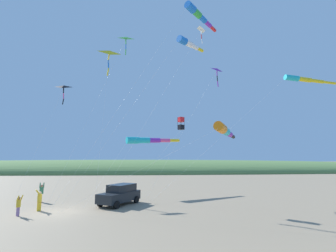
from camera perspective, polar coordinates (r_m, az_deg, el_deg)
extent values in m
plane|color=gray|center=(21.81, -24.67, -18.59)|extent=(600.00, 600.00, 0.00)
ellipsoid|color=#567A42|center=(75.57, -9.51, -11.11)|extent=(28.00, 240.00, 7.76)
cube|color=black|center=(23.10, -11.89, -16.59)|extent=(4.63, 3.82, 0.84)
cube|color=black|center=(23.27, -11.28, -14.66)|extent=(3.05, 2.73, 0.68)
cylinder|color=black|center=(21.48, -12.53, -18.38)|extent=(0.68, 0.53, 0.66)
cylinder|color=black|center=(22.69, -16.28, -17.69)|extent=(0.68, 0.53, 0.66)
cylinder|color=black|center=(23.77, -7.77, -17.47)|extent=(0.68, 0.53, 0.66)
cylinder|color=black|center=(24.87, -11.41, -16.96)|extent=(0.68, 0.53, 0.66)
cube|color=black|center=(25.80, -11.61, -16.96)|extent=(0.60, 0.40, 0.36)
cube|color=white|center=(25.77, -11.60, -16.50)|extent=(0.62, 0.42, 0.06)
cube|color=#B72833|center=(27.04, -28.75, -15.27)|extent=(0.35, 0.26, 0.80)
cylinder|color=#3D7F51|center=(26.95, -28.64, -13.74)|extent=(0.47, 0.47, 0.66)
sphere|color=#A37551|center=(26.90, -28.58, -12.79)|extent=(0.25, 0.25, 0.25)
cylinder|color=#3D7F51|center=(27.06, -28.91, -12.64)|extent=(0.41, 0.24, 0.50)
cylinder|color=#3D7F51|center=(27.05, -28.21, -12.69)|extent=(0.41, 0.24, 0.50)
cube|color=#8E6B9E|center=(21.68, -32.96, -17.24)|extent=(0.26, 0.28, 0.66)
cylinder|color=gold|center=(21.58, -32.83, -15.68)|extent=(0.42, 0.42, 0.54)
sphere|color=#A37551|center=(21.52, -32.75, -14.70)|extent=(0.21, 0.21, 0.21)
cylinder|color=gold|center=(21.45, -32.26, -14.66)|extent=(0.27, 0.31, 0.41)
cylinder|color=gold|center=(21.34, -32.94, -14.65)|extent=(0.27, 0.31, 0.41)
cube|color=gold|center=(22.84, -29.11, -16.87)|extent=(0.28, 0.32, 0.73)
cylinder|color=gold|center=(22.73, -29.00, -15.21)|extent=(0.46, 0.46, 0.60)
sphere|color=beige|center=(22.68, -28.92, -14.17)|extent=(0.23, 0.23, 0.23)
cylinder|color=gold|center=(22.50, -29.23, -14.10)|extent=(0.28, 0.35, 0.46)
cylinder|color=gold|center=(22.79, -29.36, -14.00)|extent=(0.28, 0.35, 0.46)
cylinder|color=#1EB7C6|center=(29.35, -8.70, -3.49)|extent=(1.46, 1.78, 0.91)
cylinder|color=#1EB7C6|center=(29.95, -5.96, -3.52)|extent=(1.36, 1.73, 0.79)
cylinder|color=purple|center=(30.62, -3.34, -3.54)|extent=(1.25, 1.67, 0.68)
cylinder|color=#EF4C93|center=(31.35, -0.84, -3.55)|extent=(1.14, 1.61, 0.56)
cylinder|color=yellow|center=(32.13, 1.54, -3.56)|extent=(1.04, 1.56, 0.44)
cylinder|color=white|center=(25.51, -14.33, -10.28)|extent=(7.49, 2.75, 6.29)
cube|color=red|center=(22.55, 3.20, 1.57)|extent=(0.64, 0.64, 0.47)
cube|color=black|center=(22.44, 3.22, -0.30)|extent=(0.64, 0.64, 0.47)
cylinder|color=black|center=(22.82, 3.29, 0.51)|extent=(0.02, 0.02, 1.21)
cylinder|color=black|center=(22.53, 2.37, 0.62)|extent=(0.02, 0.02, 1.21)
cylinder|color=black|center=(22.47, 4.04, 0.66)|extent=(0.02, 0.02, 1.21)
cylinder|color=black|center=(22.17, 3.13, 0.76)|extent=(0.02, 0.02, 1.21)
cylinder|color=white|center=(23.51, -4.12, -9.80)|extent=(2.85, 5.68, 7.04)
cylinder|color=#1EB7C6|center=(31.19, 28.09, 10.37)|extent=(0.83, 1.77, 0.74)
cylinder|color=yellow|center=(32.19, 30.48, 9.81)|extent=(0.71, 1.75, 0.62)
cylinder|color=yellow|center=(33.25, 32.72, 9.26)|extent=(0.59, 1.73, 0.50)
cylinder|color=yellow|center=(34.35, 34.81, 8.74)|extent=(0.47, 1.71, 0.39)
cylinder|color=white|center=(25.19, 13.51, -2.14)|extent=(2.01, 15.65, 13.48)
pyramid|color=green|center=(34.05, -10.29, 20.59)|extent=(1.30, 1.83, 0.56)
cylinder|color=black|center=(34.03, -10.29, 20.42)|extent=(1.47, 0.17, 0.53)
cylinder|color=green|center=(33.80, -10.31, 19.73)|extent=(0.18, 0.16, 0.78)
cylinder|color=blue|center=(33.39, -10.33, 18.59)|extent=(0.23, 0.17, 0.79)
cylinder|color=green|center=(33.00, -10.36, 17.43)|extent=(0.19, 0.18, 0.78)
cylinder|color=white|center=(27.50, -17.66, 4.77)|extent=(7.41, 5.75, 20.33)
pyramid|color=yellow|center=(30.36, -14.19, 17.32)|extent=(1.79, 2.37, 1.05)
cylinder|color=black|center=(30.39, -14.22, 17.09)|extent=(1.44, 0.46, 1.20)
cylinder|color=yellow|center=(30.11, -14.35, 16.14)|extent=(0.31, 0.28, 0.97)
cylinder|color=blue|center=(29.73, -14.44, 14.48)|extent=(0.29, 0.25, 0.96)
cylinder|color=yellow|center=(29.41, -14.54, 12.76)|extent=(0.25, 0.30, 0.96)
cylinder|color=white|center=(25.40, -15.67, 1.84)|extent=(5.14, 0.23, 16.95)
pyramid|color=purple|center=(26.63, 11.98, 13.50)|extent=(1.39, 1.59, 0.65)
cylinder|color=black|center=(26.63, 11.91, 13.34)|extent=(0.89, 0.53, 0.73)
cylinder|color=purple|center=(26.50, 11.94, 12.59)|extent=(0.12, 0.11, 0.62)
cylinder|color=black|center=(26.31, 12.02, 11.32)|extent=(0.18, 0.18, 0.62)
cylinder|color=purple|center=(26.13, 12.14, 10.04)|extent=(0.16, 0.17, 0.62)
cylinder|color=white|center=(24.82, 3.48, -1.86)|extent=(1.27, 7.63, 13.83)
cylinder|color=orange|center=(19.52, 12.79, -0.40)|extent=(1.88, 1.53, 0.88)
cylinder|color=#1EB7C6|center=(21.12, 13.80, -1.15)|extent=(1.80, 1.40, 0.73)
cylinder|color=purple|center=(22.74, 14.67, -1.79)|extent=(1.72, 1.27, 0.59)
cylinder|color=black|center=(24.36, 15.43, -2.35)|extent=(1.64, 1.14, 0.44)
cylinder|color=white|center=(18.66, -7.33, -10.87)|extent=(1.57, 12.53, 6.63)
cylinder|color=blue|center=(27.82, 5.53, 27.05)|extent=(1.45, 1.44, 0.88)
cylinder|color=green|center=(28.60, 7.03, 25.82)|extent=(1.37, 1.35, 0.76)
cylinder|color=blue|center=(29.41, 8.43, 24.65)|extent=(1.28, 1.27, 0.65)
cylinder|color=purple|center=(30.24, 9.72, 23.53)|extent=(1.20, 1.18, 0.54)
cylinder|color=red|center=(31.09, 10.92, 22.46)|extent=(1.12, 1.10, 0.43)
cylinder|color=white|center=(22.04, -10.10, 7.29)|extent=(1.83, 11.83, 20.06)
pyramid|color=white|center=(30.80, 8.28, 22.52)|extent=(1.50, 1.25, 0.48)
cylinder|color=black|center=(30.77, 8.22, 22.40)|extent=(0.43, 0.99, 0.49)
cylinder|color=white|center=(30.59, 8.20, 21.84)|extent=(0.10, 0.14, 0.58)
cylinder|color=red|center=(30.31, 8.22, 20.89)|extent=(0.12, 0.15, 0.58)
cylinder|color=white|center=(30.04, 8.35, 19.93)|extent=(0.15, 0.19, 0.59)
cylinder|color=white|center=(26.34, -3.37, 4.31)|extent=(0.41, 11.28, 19.75)
pyramid|color=black|center=(33.05, -24.27, 8.91)|extent=(1.07, 1.67, 0.67)
cylinder|color=black|center=(33.07, -24.25, 8.74)|extent=(1.33, 0.04, 0.71)
cylinder|color=black|center=(32.97, -24.28, 7.97)|extent=(0.17, 0.12, 0.75)
cylinder|color=#EF4C93|center=(32.76, -24.28, 6.72)|extent=(0.22, 0.25, 0.76)
cylinder|color=black|center=(32.53, -24.37, 5.48)|extent=(0.22, 0.23, 0.76)
cylinder|color=white|center=(29.38, -28.51, -2.35)|extent=(6.11, 1.60, 13.33)
cylinder|color=blue|center=(24.61, 3.52, 20.29)|extent=(1.18, 1.20, 0.72)
cylinder|color=white|center=(25.27, 5.05, 19.54)|extent=(1.08, 1.11, 0.59)
cylinder|color=white|center=(25.94, 6.48, 18.81)|extent=(0.98, 1.02, 0.46)
cylinder|color=yellow|center=(26.63, 7.83, 18.11)|extent=(0.88, 0.94, 0.33)
cylinder|color=white|center=(22.09, -11.15, 1.55)|extent=(0.87, 10.67, 15.75)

